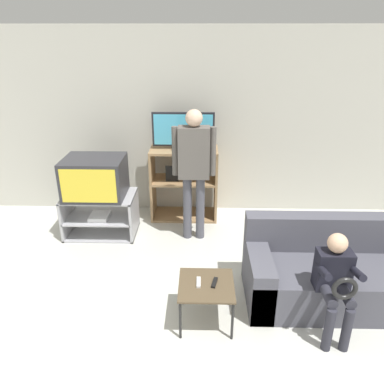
# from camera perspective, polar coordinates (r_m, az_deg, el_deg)

# --- Properties ---
(wall_back) EXTENTS (6.40, 0.06, 2.60)m
(wall_back) POSITION_cam_1_polar(r_m,az_deg,el_deg) (5.39, -1.39, 10.34)
(wall_back) COLOR beige
(wall_back) RESTS_ON ground_plane
(tv_stand) EXTENTS (0.92, 0.59, 0.54)m
(tv_stand) POSITION_cam_1_polar(r_m,az_deg,el_deg) (5.12, -13.70, -3.36)
(tv_stand) COLOR #A8A8AD
(tv_stand) RESTS_ON ground_plane
(television_main) EXTENTS (0.75, 0.61, 0.51)m
(television_main) POSITION_cam_1_polar(r_m,az_deg,el_deg) (4.91, -14.58, 2.18)
(television_main) COLOR #2D2D33
(television_main) RESTS_ON tv_stand
(media_shelf) EXTENTS (0.93, 0.48, 1.02)m
(media_shelf) POSITION_cam_1_polar(r_m,az_deg,el_deg) (5.32, -1.22, 1.41)
(media_shelf) COLOR #9E7A51
(media_shelf) RESTS_ON ground_plane
(television_flat) EXTENTS (0.84, 0.20, 0.50)m
(television_flat) POSITION_cam_1_polar(r_m,az_deg,el_deg) (5.10, -1.34, 9.16)
(television_flat) COLOR black
(television_flat) RESTS_ON media_shelf
(snack_table) EXTENTS (0.50, 0.50, 0.41)m
(snack_table) POSITION_cam_1_polar(r_m,az_deg,el_deg) (3.49, 2.19, -14.43)
(snack_table) COLOR brown
(snack_table) RESTS_ON ground_plane
(remote_control_black) EXTENTS (0.07, 0.15, 0.02)m
(remote_control_black) POSITION_cam_1_polar(r_m,az_deg,el_deg) (3.47, 3.45, -13.61)
(remote_control_black) COLOR black
(remote_control_black) RESTS_ON snack_table
(remote_control_white) EXTENTS (0.04, 0.14, 0.02)m
(remote_control_white) POSITION_cam_1_polar(r_m,az_deg,el_deg) (3.47, 1.01, -13.59)
(remote_control_white) COLOR silver
(remote_control_white) RESTS_ON snack_table
(couch) EXTENTS (1.78, 0.82, 0.80)m
(couch) POSITION_cam_1_polar(r_m,az_deg,el_deg) (4.07, 21.05, -11.56)
(couch) COLOR #4C4C56
(couch) RESTS_ON ground_plane
(person_standing_adult) EXTENTS (0.53, 0.20, 1.68)m
(person_standing_adult) POSITION_cam_1_polar(r_m,az_deg,el_deg) (4.57, 0.29, 4.39)
(person_standing_adult) COLOR #4C4C56
(person_standing_adult) RESTS_ON ground_plane
(person_seated_child) EXTENTS (0.33, 0.43, 0.95)m
(person_seated_child) POSITION_cam_1_polar(r_m,az_deg,el_deg) (3.48, 21.02, -12.24)
(person_seated_child) COLOR #2D2D38
(person_seated_child) RESTS_ON ground_plane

